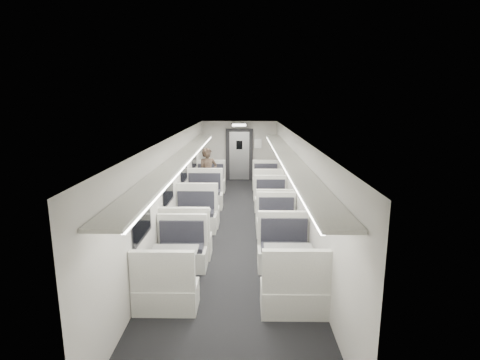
{
  "coord_description": "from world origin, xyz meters",
  "views": [
    {
      "loc": [
        0.23,
        -9.14,
        3.26
      ],
      "look_at": [
        0.09,
        1.01,
        1.06
      ],
      "focal_mm": 28.0,
      "sensor_mm": 36.0,
      "label": 1
    }
  ],
  "objects_px": {
    "booth_right_b": "(272,206)",
    "booth_right_c": "(279,232)",
    "booth_left_a": "(209,186)",
    "booth_left_d": "(175,268)",
    "booth_left_b": "(201,203)",
    "booth_right_a": "(267,184)",
    "booth_left_c": "(191,227)",
    "booth_right_d": "(289,268)",
    "passenger": "(208,174)",
    "vestibule_door": "(239,155)",
    "exit_sign": "(239,125)"
  },
  "relations": [
    {
      "from": "booth_right_d",
      "to": "booth_right_a",
      "type": "bearing_deg",
      "value": 90.0
    },
    {
      "from": "booth_left_d",
      "to": "booth_right_a",
      "type": "height_order",
      "value": "booth_left_d"
    },
    {
      "from": "booth_right_c",
      "to": "booth_right_d",
      "type": "distance_m",
      "value": 1.89
    },
    {
      "from": "booth_left_d",
      "to": "booth_right_a",
      "type": "relative_size",
      "value": 1.01
    },
    {
      "from": "booth_left_b",
      "to": "exit_sign",
      "type": "xyz_separation_m",
      "value": [
        1.0,
        4.41,
        1.88
      ]
    },
    {
      "from": "booth_left_a",
      "to": "booth_right_d",
      "type": "relative_size",
      "value": 1.0
    },
    {
      "from": "booth_right_b",
      "to": "booth_right_d",
      "type": "distance_m",
      "value": 3.98
    },
    {
      "from": "booth_right_b",
      "to": "booth_right_c",
      "type": "bearing_deg",
      "value": -90.0
    },
    {
      "from": "passenger",
      "to": "booth_right_c",
      "type": "bearing_deg",
      "value": -87.94
    },
    {
      "from": "booth_right_d",
      "to": "passenger",
      "type": "height_order",
      "value": "passenger"
    },
    {
      "from": "booth_left_c",
      "to": "booth_right_c",
      "type": "distance_m",
      "value": 2.01
    },
    {
      "from": "booth_left_d",
      "to": "vestibule_door",
      "type": "height_order",
      "value": "vestibule_door"
    },
    {
      "from": "passenger",
      "to": "vestibule_door",
      "type": "bearing_deg",
      "value": 48.56
    },
    {
      "from": "booth_left_a",
      "to": "booth_right_b",
      "type": "distance_m",
      "value": 3.02
    },
    {
      "from": "booth_left_b",
      "to": "passenger",
      "type": "bearing_deg",
      "value": 88.88
    },
    {
      "from": "passenger",
      "to": "booth_right_d",
      "type": "bearing_deg",
      "value": -95.9
    },
    {
      "from": "booth_left_a",
      "to": "booth_right_c",
      "type": "distance_m",
      "value": 4.79
    },
    {
      "from": "booth_left_b",
      "to": "booth_right_a",
      "type": "height_order",
      "value": "booth_left_b"
    },
    {
      "from": "booth_left_d",
      "to": "booth_right_b",
      "type": "xyz_separation_m",
      "value": [
        2.0,
        3.96,
        -0.01
      ]
    },
    {
      "from": "booth_left_a",
      "to": "booth_right_b",
      "type": "bearing_deg",
      "value": -48.54
    },
    {
      "from": "booth_left_b",
      "to": "exit_sign",
      "type": "distance_m",
      "value": 4.9
    },
    {
      "from": "booth_right_a",
      "to": "vestibule_door",
      "type": "relative_size",
      "value": 0.93
    },
    {
      "from": "booth_left_d",
      "to": "booth_right_b",
      "type": "distance_m",
      "value": 4.44
    },
    {
      "from": "passenger",
      "to": "exit_sign",
      "type": "relative_size",
      "value": 2.8
    },
    {
      "from": "exit_sign",
      "to": "booth_left_c",
      "type": "bearing_deg",
      "value": -98.87
    },
    {
      "from": "booth_left_a",
      "to": "booth_right_d",
      "type": "xyz_separation_m",
      "value": [
        2.0,
        -6.24,
        -0.0
      ]
    },
    {
      "from": "booth_left_c",
      "to": "booth_left_d",
      "type": "height_order",
      "value": "booth_left_c"
    },
    {
      "from": "booth_left_c",
      "to": "booth_right_a",
      "type": "bearing_deg",
      "value": 66.56
    },
    {
      "from": "booth_left_a",
      "to": "booth_left_d",
      "type": "distance_m",
      "value": 6.23
    },
    {
      "from": "booth_right_c",
      "to": "passenger",
      "type": "distance_m",
      "value": 4.41
    },
    {
      "from": "booth_right_c",
      "to": "vestibule_door",
      "type": "xyz_separation_m",
      "value": [
        -1.0,
        7.11,
        0.69
      ]
    },
    {
      "from": "booth_right_c",
      "to": "passenger",
      "type": "bearing_deg",
      "value": 116.65
    },
    {
      "from": "booth_right_d",
      "to": "exit_sign",
      "type": "relative_size",
      "value": 3.35
    },
    {
      "from": "booth_left_a",
      "to": "booth_left_b",
      "type": "bearing_deg",
      "value": -90.0
    },
    {
      "from": "booth_right_a",
      "to": "exit_sign",
      "type": "xyz_separation_m",
      "value": [
        -1.0,
        1.8,
        1.93
      ]
    },
    {
      "from": "booth_left_b",
      "to": "booth_right_b",
      "type": "xyz_separation_m",
      "value": [
        2.0,
        -0.13,
        -0.05
      ]
    },
    {
      "from": "exit_sign",
      "to": "booth_right_b",
      "type": "bearing_deg",
      "value": -77.57
    },
    {
      "from": "booth_left_c",
      "to": "booth_right_c",
      "type": "bearing_deg",
      "value": -6.08
    },
    {
      "from": "booth_left_a",
      "to": "booth_right_c",
      "type": "relative_size",
      "value": 1.07
    },
    {
      "from": "booth_left_a",
      "to": "booth_right_b",
      "type": "height_order",
      "value": "booth_left_a"
    },
    {
      "from": "booth_right_b",
      "to": "booth_left_a",
      "type": "bearing_deg",
      "value": 131.46
    },
    {
      "from": "booth_left_a",
      "to": "booth_right_c",
      "type": "height_order",
      "value": "booth_left_a"
    },
    {
      "from": "booth_right_d",
      "to": "passenger",
      "type": "distance_m",
      "value": 6.16
    },
    {
      "from": "booth_left_b",
      "to": "booth_left_d",
      "type": "bearing_deg",
      "value": -90.0
    },
    {
      "from": "booth_left_d",
      "to": "booth_right_d",
      "type": "distance_m",
      "value": 2.0
    },
    {
      "from": "booth_left_d",
      "to": "booth_right_b",
      "type": "relative_size",
      "value": 1.02
    },
    {
      "from": "passenger",
      "to": "booth_left_a",
      "type": "bearing_deg",
      "value": 69.85
    },
    {
      "from": "booth_left_b",
      "to": "booth_right_c",
      "type": "xyz_separation_m",
      "value": [
        2.0,
        -2.21,
        -0.05
      ]
    },
    {
      "from": "passenger",
      "to": "booth_right_a",
      "type": "bearing_deg",
      "value": 0.16
    },
    {
      "from": "booth_left_a",
      "to": "booth_right_c",
      "type": "xyz_separation_m",
      "value": [
        2.0,
        -4.35,
        -0.02
      ]
    }
  ]
}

